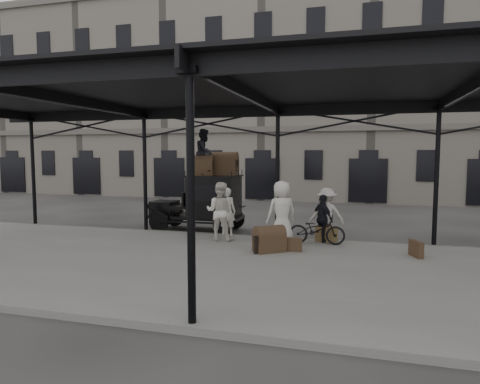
# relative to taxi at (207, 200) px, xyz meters

# --- Properties ---
(ground) EXTENTS (120.00, 120.00, 0.00)m
(ground) POSITION_rel_taxi_xyz_m (2.97, -3.09, -1.20)
(ground) COLOR #383533
(ground) RESTS_ON ground
(platform) EXTENTS (28.00, 8.00, 0.15)m
(platform) POSITION_rel_taxi_xyz_m (2.97, -5.09, -1.13)
(platform) COLOR slate
(platform) RESTS_ON ground
(canopy) EXTENTS (22.50, 9.00, 4.74)m
(canopy) POSITION_rel_taxi_xyz_m (2.97, -4.82, 3.39)
(canopy) COLOR black
(canopy) RESTS_ON ground
(building_frontage) EXTENTS (64.00, 8.00, 14.00)m
(building_frontage) POSITION_rel_taxi_xyz_m (2.97, 14.91, 5.80)
(building_frontage) COLOR slate
(building_frontage) RESTS_ON ground
(taxi) EXTENTS (3.65, 1.55, 2.18)m
(taxi) POSITION_rel_taxi_xyz_m (0.00, 0.00, 0.00)
(taxi) COLOR black
(taxi) RESTS_ON ground
(porter_left) EXTENTS (0.62, 0.41, 1.68)m
(porter_left) POSITION_rel_taxi_xyz_m (1.23, -1.29, -0.21)
(porter_left) COLOR silver
(porter_left) RESTS_ON platform
(porter_midleft) EXTENTS (0.96, 0.76, 1.93)m
(porter_midleft) POSITION_rel_taxi_xyz_m (1.27, -2.20, -0.09)
(porter_midleft) COLOR silver
(porter_midleft) RESTS_ON platform
(porter_centre) EXTENTS (1.17, 1.09, 2.01)m
(porter_centre) POSITION_rel_taxi_xyz_m (3.31, -2.13, -0.05)
(porter_centre) COLOR silver
(porter_centre) RESTS_ON platform
(porter_official) EXTENTS (0.89, 0.93, 1.55)m
(porter_official) POSITION_rel_taxi_xyz_m (4.56, -1.63, -0.28)
(porter_official) COLOR black
(porter_official) RESTS_ON platform
(porter_right) EXTENTS (1.22, 0.83, 1.74)m
(porter_right) POSITION_rel_taxi_xyz_m (4.66, -1.29, -0.18)
(porter_right) COLOR beige
(porter_right) RESTS_ON platform
(bicycle) EXTENTS (1.78, 0.66, 0.92)m
(bicycle) POSITION_rel_taxi_xyz_m (4.41, -1.96, -0.59)
(bicycle) COLOR black
(bicycle) RESTS_ON platform
(porter_roof) EXTENTS (0.67, 0.86, 1.76)m
(porter_roof) POSITION_rel_taxi_xyz_m (-0.03, -0.10, 1.85)
(porter_roof) COLOR black
(porter_roof) RESTS_ON taxi
(steamer_trunk_roof_near) EXTENTS (0.94, 0.67, 0.64)m
(steamer_trunk_roof_near) POSITION_rel_taxi_xyz_m (-0.08, -0.25, 1.29)
(steamer_trunk_roof_near) COLOR #4B3123
(steamer_trunk_roof_near) RESTS_ON taxi
(steamer_trunk_roof_far) EXTENTS (1.02, 0.63, 0.74)m
(steamer_trunk_roof_far) POSITION_rel_taxi_xyz_m (0.67, 0.20, 1.35)
(steamer_trunk_roof_far) COLOR #4B3123
(steamer_trunk_roof_far) RESTS_ON taxi
(steamer_trunk_platform) EXTENTS (1.02, 0.96, 0.64)m
(steamer_trunk_platform) POSITION_rel_taxi_xyz_m (3.18, -3.40, -0.73)
(steamer_trunk_platform) COLOR #4B3123
(steamer_trunk_platform) RESTS_ON platform
(wicker_hamper) EXTENTS (0.72, 0.63, 0.50)m
(wicker_hamper) POSITION_rel_taxi_xyz_m (4.68, -1.47, -0.80)
(wicker_hamper) COLOR brown
(wicker_hamper) RESTS_ON platform
(suitcase_upright) EXTENTS (0.35, 0.61, 0.45)m
(suitcase_upright) POSITION_rel_taxi_xyz_m (7.23, -2.92, -0.83)
(suitcase_upright) COLOR #4B3123
(suitcase_upright) RESTS_ON platform
(suitcase_flat) EXTENTS (0.61, 0.20, 0.40)m
(suitcase_flat) POSITION_rel_taxi_xyz_m (3.81, -3.18, -0.85)
(suitcase_flat) COLOR #4B3123
(suitcase_flat) RESTS_ON platform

